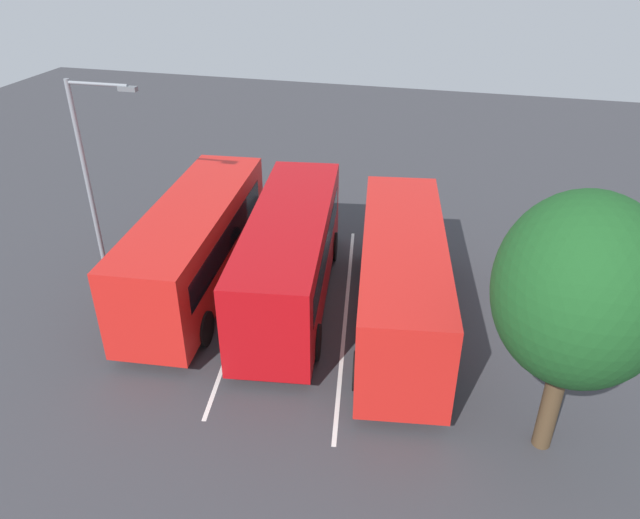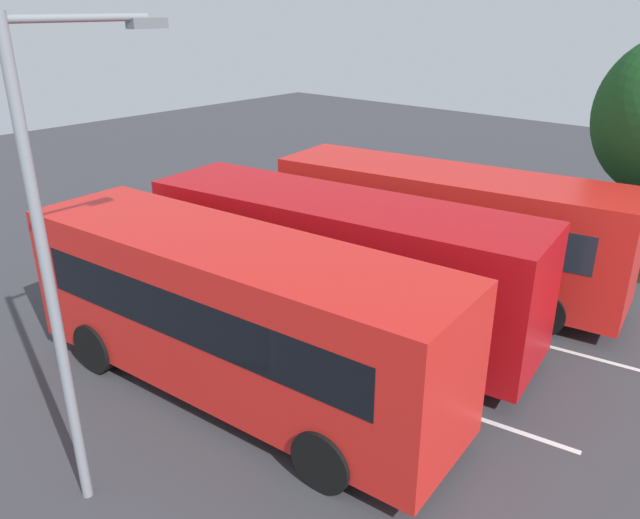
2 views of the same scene
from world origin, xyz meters
name	(u,v)px [view 1 (image 1 of 2)]	position (x,y,z in m)	size (l,w,h in m)	color
ground_plane	(295,306)	(0.00, 0.00, 0.00)	(60.26, 60.26, 0.00)	#38383D
bus_far_left	(401,278)	(-0.26, -3.44, 1.77)	(9.34, 3.71, 3.19)	red
bus_center_left	(290,254)	(0.34, 0.23, 1.77)	(9.33, 3.66, 3.19)	#B70C11
bus_center_right	(196,243)	(0.22, 3.48, 1.77)	(9.28, 3.24, 3.19)	red
pedestrian	(279,193)	(6.64, 2.67, 0.97)	(0.38, 0.38, 1.66)	#232833
street_lamp	(92,174)	(-0.14, 6.64, 4.08)	(0.23, 2.33, 7.04)	gray
depot_tree	(580,291)	(-4.22, -7.50, 4.44)	(4.02, 3.62, 6.58)	#4C3823
lane_stripe_outer_left	(346,313)	(0.00, -1.71, 0.00)	(11.33, 0.12, 0.01)	silver
lane_stripe_inner_left	(247,299)	(0.00, 1.71, 0.00)	(11.33, 0.12, 0.01)	silver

